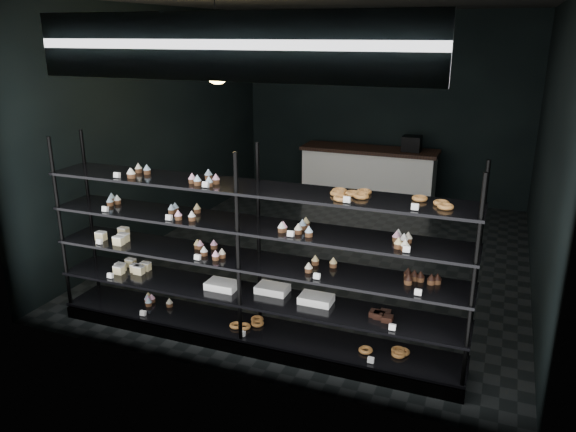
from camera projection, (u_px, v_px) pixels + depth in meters
The scene contains 5 objects.
room at pixel (333, 136), 7.08m from camera, with size 5.01×6.01×3.20m.
display_shelf at pixel (248, 282), 5.23m from camera, with size 4.00×0.50×1.91m.
signage at pixel (221, 46), 4.13m from camera, with size 3.30×0.05×0.50m.
pendant_lamp at pixel (217, 71), 6.13m from camera, with size 0.29×0.29×0.87m.
service_counter at pixel (369, 175), 9.66m from camera, with size 2.31×0.65×1.23m.
Camera 1 is at (2.03, -6.76, 2.85)m, focal length 35.00 mm.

